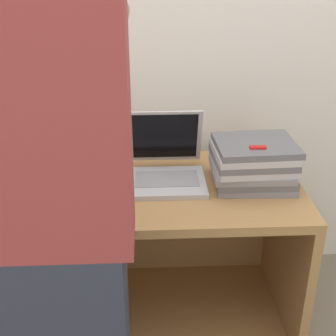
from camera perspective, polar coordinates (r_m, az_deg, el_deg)
The scene contains 7 objects.
wall_back at distance 2.07m, azimuth -0.72°, elevation 16.94°, with size 8.00×0.05×2.40m.
cart at distance 2.07m, azimuth -0.22°, elevation -9.30°, with size 1.06×0.64×0.66m.
laptop_open at distance 1.86m, azimuth -0.22°, elevation 0.16°, with size 0.30×0.33×0.26m.
laptop_stack_left at distance 1.84m, azimuth -10.67°, elevation -0.83°, with size 0.32×0.27×0.10m.
laptop_stack_right at distance 1.84m, azimuth 10.33°, elevation 0.58°, with size 0.32×0.27×0.18m.
person at distance 1.29m, azimuth -13.14°, elevation -7.49°, with size 0.40×0.53×1.65m.
inventory_tag at distance 1.75m, azimuth 10.89°, elevation 2.49°, with size 0.06×0.02×0.01m.
Camera 1 is at (-0.07, -1.30, 1.53)m, focal length 50.00 mm.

